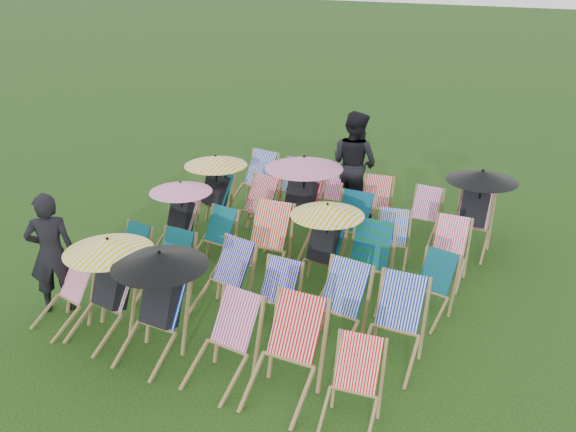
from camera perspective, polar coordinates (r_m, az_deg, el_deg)
The scene contains 33 objects.
ground at distance 9.32m, azimuth -0.40°, elevation -5.88°, with size 100.00×100.00×0.00m, color black.
deckchair_0 at distance 8.62m, azimuth -19.36°, elevation -6.73°, with size 0.69×0.85×0.82m.
deckchair_1 at distance 8.13m, azimuth -16.04°, elevation -6.00°, with size 1.08×1.14×1.28m.
deckchair_2 at distance 7.58m, azimuth -11.77°, elevation -7.60°, with size 1.11×1.15×1.32m.
deckchair_3 at distance 7.19m, azimuth -5.86°, elevation -11.17°, with size 0.69×0.91×0.93m.
deckchair_4 at distance 6.88m, azimuth -0.29°, elevation -12.27°, with size 0.70×0.97×1.03m.
deckchair_5 at distance 6.62m, azimuth 5.71°, elevation -15.05°, with size 0.65×0.83×0.83m.
deckchair_6 at distance 9.33m, azimuth -14.46°, elevation -3.72°, with size 0.64×0.83×0.84m.
deckchair_7 at distance 8.86m, azimuth -10.88°, elevation -4.66°, with size 0.59×0.83×0.89m.
deckchair_8 at distance 8.45m, azimuth -5.92°, elevation -5.70°, with size 0.73×0.92×0.91m.
deckchair_9 at distance 8.03m, azimuth -1.47°, elevation -7.49°, with size 0.56×0.78×0.84m.
deckchair_10 at distance 7.73m, azimuth 4.10°, elevation -8.31°, with size 0.72×0.95×0.97m.
deckchair_11 at distance 7.51m, azimuth 9.37°, elevation -9.62°, with size 0.68×0.92×0.96m.
deckchair_12 at distance 10.11m, azimuth -9.84°, elevation -0.04°, with size 0.97×1.01×1.15m.
deckchair_13 at distance 9.69m, azimuth -6.79°, elevation -2.12°, with size 0.60×0.80×0.83m.
deckchair_14 at distance 9.27m, azimuth -2.20°, elevation -2.51°, with size 0.76×1.00×1.02m.
deckchair_15 at distance 8.96m, azimuth 2.92°, elevation -2.51°, with size 1.03×1.08×1.22m.
deckchair_16 at distance 8.76m, azimuth 6.88°, elevation -4.36°, with size 0.73×0.97×1.00m.
deckchair_17 at distance 8.51m, azimuth 12.42°, elevation -6.30°, with size 0.67×0.83×0.82m.
deckchair_18 at distance 10.96m, azimuth -6.85°, elevation 2.29°, with size 1.06×1.13×1.26m.
deckchair_19 at distance 10.59m, azimuth -3.20°, elevation 0.58°, with size 0.75×0.95×0.95m.
deckchair_20 at distance 10.17m, azimuth 0.89°, elevation 1.45°, with size 1.23×1.27×1.46m.
deckchair_21 at distance 9.92m, azimuth 5.34°, elevation -1.09°, with size 0.63×0.88×0.95m.
deckchair_22 at distance 9.68m, azimuth 9.13°, elevation -2.34°, with size 0.68×0.84×0.81m.
deckchair_23 at distance 9.48m, azimuth 13.90°, elevation -3.15°, with size 0.60×0.82×0.86m.
deckchair_24 at distance 11.79m, azimuth -3.20°, elevation 3.03°, with size 0.75×0.98×0.99m.
deckchair_25 at distance 11.56m, azimuth -0.19°, elevation 2.50°, with size 0.72×0.92×0.93m.
deckchair_26 at distance 11.24m, azimuth 3.37°, elevation 1.83°, with size 0.67×0.89×0.91m.
deckchair_27 at distance 10.96m, azimuth 7.65°, elevation 0.92°, with size 0.68×0.86×0.85m.
deckchair_28 at distance 10.71m, azimuth 11.77°, elevation -0.01°, with size 0.57×0.78×0.82m.
deckchair_29 at distance 10.42m, azimuth 16.24°, elevation 0.57°, with size 1.10×1.15×1.31m.
person_left at distance 8.83m, azimuth -20.31°, elevation -3.10°, with size 0.60×0.40×1.65m, color black.
person_rear at distance 11.40m, azimuth 5.91°, elevation 4.64°, with size 0.92×0.72×1.89m, color black.
Camera 1 is at (3.89, -7.20, 4.46)m, focal length 40.00 mm.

